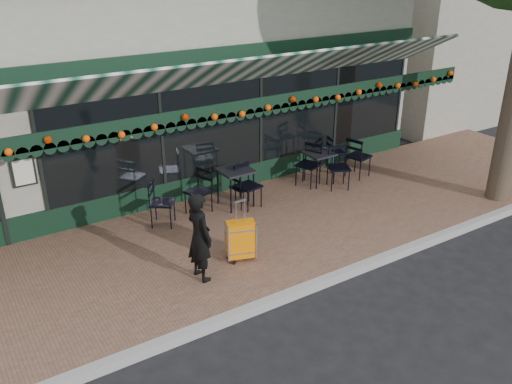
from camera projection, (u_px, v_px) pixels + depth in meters
ground at (319, 284)px, 9.11m from camera, size 80.00×80.00×0.00m
sidewalk at (255, 232)px, 10.62m from camera, size 18.00×4.00×0.15m
curb at (323, 282)px, 9.02m from camera, size 18.00×0.16×0.15m
restaurant_building at (136, 70)px, 14.22m from camera, size 12.00×9.60×4.50m
neighbor_building_right at (457, 29)px, 20.70m from camera, size 12.00×8.00×4.80m
woman at (199, 237)px, 8.71m from camera, size 0.42×0.59×1.53m
suitcase at (241, 240)px, 9.42m from camera, size 0.55×0.42×1.12m
cafe_table_a at (319, 156)px, 12.43m from camera, size 0.61×0.61×0.75m
cafe_table_b at (235, 173)px, 11.30m from camera, size 0.66×0.66×0.82m
chair_a_left at (308, 165)px, 12.40m from camera, size 0.63×0.63×0.97m
chair_a_right at (336, 153)px, 13.32m from camera, size 0.54×0.54×0.86m
chair_a_front at (339, 168)px, 12.26m from camera, size 0.64×0.64×0.96m
chair_a_extra at (358, 157)px, 12.89m from camera, size 0.60×0.60×0.99m
chair_b_left at (198, 192)px, 11.07m from camera, size 0.60×0.60×0.94m
chair_b_right at (242, 188)px, 11.40m from camera, size 0.47×0.47×0.84m
chair_b_front at (248, 187)px, 11.33m from camera, size 0.55×0.55×0.94m
chair_solo at (162, 203)px, 10.59m from camera, size 0.65×0.65×0.93m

